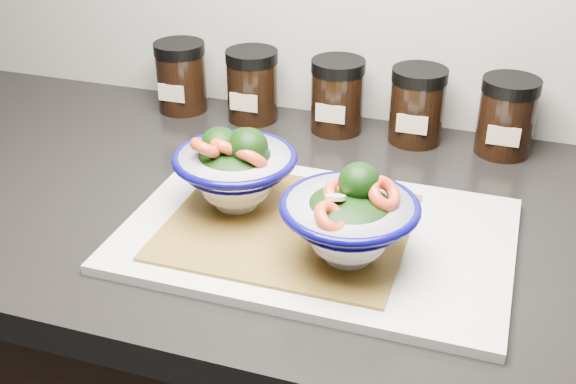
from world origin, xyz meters
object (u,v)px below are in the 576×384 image
(spice_jar_b, at_px, (252,85))
(spice_jar_c, at_px, (337,96))
(spice_jar_e, at_px, (507,116))
(cutting_board, at_px, (317,235))
(spice_jar_d, at_px, (417,105))
(bowl_left, at_px, (235,169))
(spice_jar_a, at_px, (181,77))
(bowl_right, at_px, (350,219))

(spice_jar_b, distance_m, spice_jar_c, 0.14)
(spice_jar_e, bearing_deg, cutting_board, -121.85)
(spice_jar_d, bearing_deg, spice_jar_e, 0.00)
(spice_jar_d, bearing_deg, spice_jar_b, 180.00)
(bowl_left, height_order, spice_jar_a, bowl_left)
(bowl_left, distance_m, spice_jar_b, 0.30)
(bowl_right, height_order, spice_jar_e, bowl_right)
(bowl_left, xyz_separation_m, spice_jar_a, (-0.21, 0.29, -0.01))
(bowl_left, relative_size, spice_jar_b, 1.34)
(spice_jar_a, bearing_deg, spice_jar_d, 0.00)
(spice_jar_c, height_order, spice_jar_d, same)
(spice_jar_e, bearing_deg, spice_jar_c, 180.00)
(bowl_left, bearing_deg, cutting_board, -11.05)
(spice_jar_d, bearing_deg, bowl_right, -92.33)
(bowl_right, xyz_separation_m, spice_jar_d, (0.01, 0.35, -0.01))
(spice_jar_a, bearing_deg, bowl_left, -53.72)
(spice_jar_b, xyz_separation_m, spice_jar_c, (0.14, 0.00, 0.00))
(spice_jar_a, xyz_separation_m, spice_jar_d, (0.38, 0.00, 0.00))
(cutting_board, distance_m, spice_jar_c, 0.32)
(cutting_board, xyz_separation_m, spice_jar_c, (-0.06, 0.31, 0.05))
(spice_jar_b, height_order, spice_jar_c, same)
(bowl_right, distance_m, spice_jar_e, 0.38)
(bowl_left, relative_size, spice_jar_c, 1.34)
(spice_jar_d, relative_size, spice_jar_e, 1.00)
(spice_jar_a, distance_m, spice_jar_b, 0.12)
(bowl_right, xyz_separation_m, spice_jar_e, (0.14, 0.35, -0.01))
(spice_jar_c, relative_size, spice_jar_e, 1.00)
(bowl_right, height_order, spice_jar_c, bowl_right)
(bowl_right, distance_m, spice_jar_b, 0.43)
(bowl_right, xyz_separation_m, spice_jar_c, (-0.11, 0.35, -0.01))
(bowl_left, height_order, spice_jar_e, bowl_left)
(bowl_right, distance_m, spice_jar_c, 0.37)
(cutting_board, xyz_separation_m, bowl_right, (0.05, -0.05, 0.06))
(cutting_board, height_order, bowl_left, bowl_left)
(cutting_board, distance_m, spice_jar_a, 0.45)
(bowl_left, relative_size, spice_jar_d, 1.34)
(spice_jar_a, relative_size, spice_jar_d, 1.00)
(cutting_board, xyz_separation_m, bowl_left, (-0.11, 0.02, 0.06))
(cutting_board, distance_m, bowl_left, 0.13)
(spice_jar_d, height_order, spice_jar_e, same)
(spice_jar_c, relative_size, spice_jar_d, 1.00)
(spice_jar_d, bearing_deg, bowl_left, -121.30)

